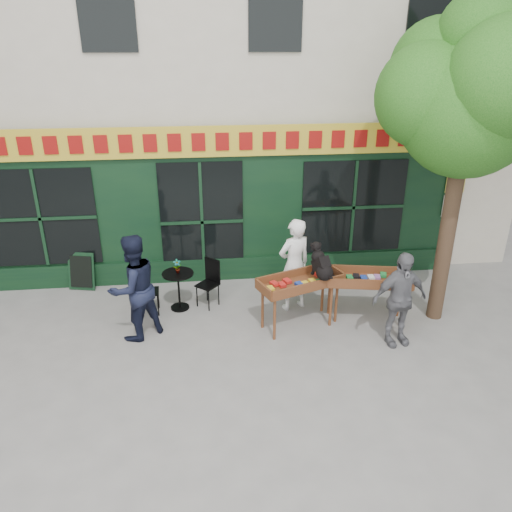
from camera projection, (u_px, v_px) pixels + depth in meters
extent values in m
plane|color=slate|center=(207.00, 338.00, 8.77)|extent=(80.00, 80.00, 0.00)
cube|color=beige|center=(194.00, 31.00, 12.21)|extent=(14.00, 7.00, 10.00)
cube|color=black|center=(202.00, 209.00, 10.32)|extent=(11.00, 0.16, 3.20)
cube|color=gold|center=(198.00, 142.00, 9.65)|extent=(11.00, 0.06, 0.60)
cube|color=maroon|center=(198.00, 142.00, 9.61)|extent=(9.60, 0.03, 0.34)
cube|color=black|center=(204.00, 270.00, 10.78)|extent=(11.00, 0.10, 0.50)
cube|color=black|center=(202.00, 222.00, 10.33)|extent=(1.70, 0.05, 2.50)
cube|color=black|center=(40.00, 218.00, 9.93)|extent=(2.20, 0.05, 2.00)
cube|color=black|center=(353.00, 207.00, 10.58)|extent=(2.20, 0.05, 2.00)
cube|color=silver|center=(452.00, 206.00, 10.80)|extent=(0.42, 0.02, 0.50)
cube|color=#E5D14C|center=(456.00, 181.00, 10.58)|extent=(0.42, 0.02, 0.50)
cube|color=silver|center=(460.00, 155.00, 10.36)|extent=(0.42, 0.02, 0.50)
cylinder|color=#382619|center=(448.00, 227.00, 8.75)|extent=(0.28, 0.28, 3.60)
sphere|color=#154F12|center=(468.00, 109.00, 7.95)|extent=(2.20, 2.20, 2.20)
sphere|color=#154F12|center=(502.00, 87.00, 8.17)|extent=(1.80, 1.80, 1.80)
sphere|color=#154F12|center=(428.00, 95.00, 7.99)|extent=(1.70, 1.70, 1.70)
sphere|color=#154F12|center=(507.00, 79.00, 7.22)|extent=(1.80, 1.80, 1.80)
sphere|color=#154F12|center=(439.00, 67.00, 8.22)|extent=(1.60, 1.60, 1.60)
sphere|color=#154F12|center=(483.00, 34.00, 7.60)|extent=(1.40, 1.40, 1.40)
cylinder|color=brown|center=(275.00, 319.00, 8.58)|extent=(0.05, 0.05, 0.80)
cylinder|color=brown|center=(336.00, 302.00, 9.14)|extent=(0.05, 0.05, 0.80)
cylinder|color=brown|center=(262.00, 308.00, 8.94)|extent=(0.05, 0.05, 0.80)
cylinder|color=brown|center=(323.00, 292.00, 9.49)|extent=(0.05, 0.05, 0.80)
cube|color=brown|center=(301.00, 285.00, 8.87)|extent=(1.61, 1.08, 0.05)
cube|color=brown|center=(310.00, 287.00, 8.60)|extent=(1.41, 0.58, 0.18)
cube|color=brown|center=(292.00, 274.00, 9.07)|extent=(1.41, 0.58, 0.18)
cube|color=brown|center=(301.00, 282.00, 8.84)|extent=(1.36, 0.84, 0.06)
imported|color=white|center=(294.00, 265.00, 9.42)|extent=(0.78, 0.65, 1.83)
cylinder|color=brown|center=(331.00, 306.00, 9.01)|extent=(0.05, 0.05, 0.80)
cylinder|color=brown|center=(404.00, 309.00, 8.91)|extent=(0.05, 0.05, 0.80)
cylinder|color=brown|center=(329.00, 295.00, 9.41)|extent=(0.05, 0.05, 0.80)
cylinder|color=brown|center=(399.00, 297.00, 9.31)|extent=(0.05, 0.05, 0.80)
cube|color=brown|center=(368.00, 281.00, 8.99)|extent=(1.58, 0.85, 0.05)
cube|color=brown|center=(370.00, 285.00, 8.70)|extent=(1.48, 0.32, 0.18)
cube|color=brown|center=(366.00, 270.00, 9.22)|extent=(1.48, 0.32, 0.18)
cube|color=brown|center=(368.00, 278.00, 8.97)|extent=(1.35, 0.64, 0.06)
imported|color=slate|center=(399.00, 299.00, 8.33)|extent=(1.04, 0.56, 1.68)
cylinder|color=black|center=(180.00, 307.00, 9.73)|extent=(0.36, 0.36, 0.03)
cylinder|color=black|center=(179.00, 291.00, 9.59)|extent=(0.04, 0.04, 0.72)
cylinder|color=black|center=(178.00, 274.00, 9.44)|extent=(0.60, 0.60, 0.03)
cube|color=black|center=(149.00, 292.00, 9.41)|extent=(0.38, 0.38, 0.03)
cube|color=black|center=(139.00, 280.00, 9.29)|extent=(0.05, 0.36, 0.50)
cylinder|color=black|center=(158.00, 305.00, 9.40)|extent=(0.02, 0.02, 0.44)
cylinder|color=black|center=(158.00, 298.00, 9.67)|extent=(0.02, 0.02, 0.44)
cylinder|color=black|center=(142.00, 307.00, 9.35)|extent=(0.02, 0.02, 0.44)
cylinder|color=black|center=(143.00, 299.00, 9.62)|extent=(0.02, 0.02, 0.44)
cube|color=black|center=(207.00, 285.00, 9.66)|extent=(0.51, 0.51, 0.03)
cube|color=black|center=(213.00, 270.00, 9.69)|extent=(0.29, 0.26, 0.50)
cylinder|color=black|center=(197.00, 296.00, 9.72)|extent=(0.02, 0.02, 0.44)
cylinder|color=black|center=(209.00, 301.00, 9.56)|extent=(0.02, 0.02, 0.44)
cylinder|color=black|center=(207.00, 291.00, 9.95)|extent=(0.02, 0.02, 0.44)
cylinder|color=black|center=(219.00, 295.00, 9.79)|extent=(0.02, 0.02, 0.44)
imported|color=gray|center=(177.00, 266.00, 9.38)|extent=(0.17, 0.14, 0.28)
imported|color=black|center=(134.00, 288.00, 8.47)|extent=(1.17, 1.14, 1.90)
cube|color=black|center=(81.00, 271.00, 10.35)|extent=(0.59, 0.31, 0.79)
cube|color=black|center=(81.00, 272.00, 10.33)|extent=(0.49, 0.27, 0.65)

